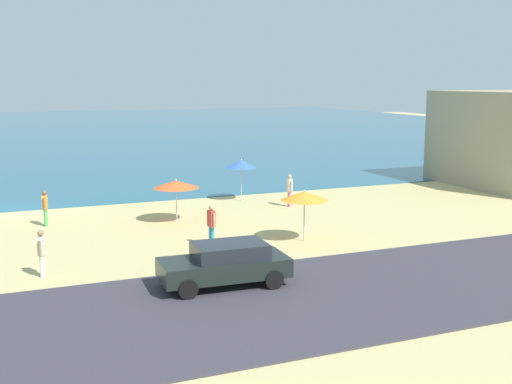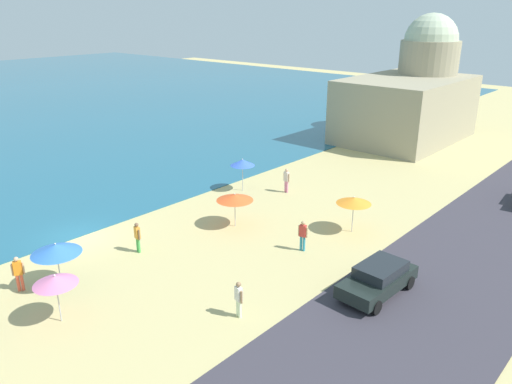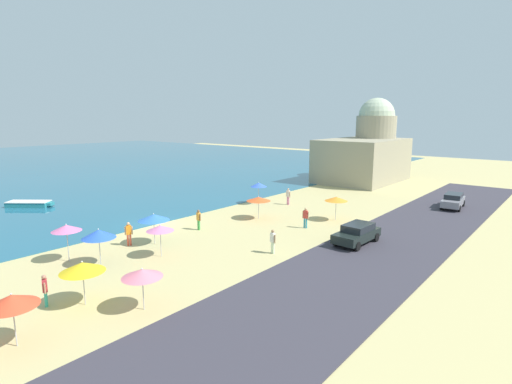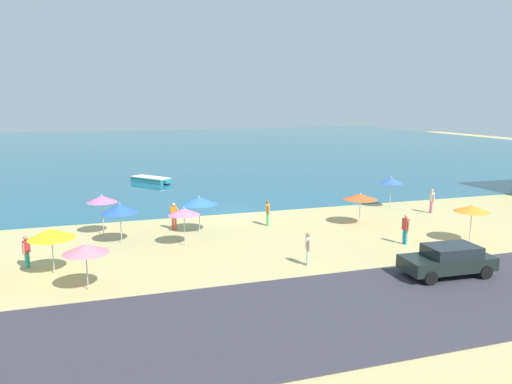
{
  "view_description": "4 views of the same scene",
  "coord_description": "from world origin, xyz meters",
  "px_view_note": "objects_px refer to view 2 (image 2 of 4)",
  "views": [
    {
      "loc": [
        -0.76,
        -35.4,
        6.88
      ],
      "look_at": [
        11.73,
        -5.2,
        1.12
      ],
      "focal_mm": 45.0,
      "sensor_mm": 36.0,
      "label": 1
    },
    {
      "loc": [
        -12.57,
        -25.15,
        12.49
      ],
      "look_at": [
        10.98,
        -4.13,
        0.84
      ],
      "focal_mm": 35.0,
      "sensor_mm": 36.0,
      "label": 2
    },
    {
      "loc": [
        -20.36,
        -28.17,
        9.21
      ],
      "look_at": [
        10.85,
        -2.48,
        1.64
      ],
      "focal_mm": 28.0,
      "sensor_mm": 36.0,
      "label": 3
    },
    {
      "loc": [
        -9.29,
        -34.44,
        8.14
      ],
      "look_at": [
        2.16,
        0.81,
        1.36
      ],
      "focal_mm": 35.0,
      "sensor_mm": 36.0,
      "label": 4
    }
  ],
  "objects_px": {
    "beach_umbrella_8": "(55,280)",
    "beach_umbrella_0": "(243,163)",
    "bather_5": "(18,272)",
    "harbor_fortress": "(414,95)",
    "bather_0": "(137,236)",
    "beach_umbrella_2": "(56,249)",
    "beach_umbrella_4": "(354,200)",
    "beach_umbrella_7": "(235,197)",
    "bather_2": "(239,297)",
    "bather_4": "(303,234)",
    "bather_3": "(286,179)",
    "parked_car_0": "(378,278)"
  },
  "relations": [
    {
      "from": "beach_umbrella_2",
      "to": "harbor_fortress",
      "type": "distance_m",
      "value": 39.15
    },
    {
      "from": "parked_car_0",
      "to": "harbor_fortress",
      "type": "xyz_separation_m",
      "value": [
        29.61,
        12.59,
        3.41
      ]
    },
    {
      "from": "bather_5",
      "to": "beach_umbrella_8",
      "type": "bearing_deg",
      "value": -89.59
    },
    {
      "from": "beach_umbrella_0",
      "to": "bather_3",
      "type": "distance_m",
      "value": 3.36
    },
    {
      "from": "beach_umbrella_7",
      "to": "bather_0",
      "type": "distance_m",
      "value": 6.25
    },
    {
      "from": "beach_umbrella_4",
      "to": "beach_umbrella_8",
      "type": "xyz_separation_m",
      "value": [
        -16.06,
        4.4,
        -0.01
      ]
    },
    {
      "from": "parked_car_0",
      "to": "beach_umbrella_2",
      "type": "bearing_deg",
      "value": 129.36
    },
    {
      "from": "bather_4",
      "to": "parked_car_0",
      "type": "distance_m",
      "value": 5.42
    },
    {
      "from": "bather_2",
      "to": "beach_umbrella_4",
      "type": "bearing_deg",
      "value": 5.33
    },
    {
      "from": "beach_umbrella_7",
      "to": "bather_5",
      "type": "xyz_separation_m",
      "value": [
        -12.04,
        2.37,
        -0.88
      ]
    },
    {
      "from": "bather_3",
      "to": "beach_umbrella_4",
      "type": "bearing_deg",
      "value": -110.72
    },
    {
      "from": "beach_umbrella_4",
      "to": "bather_3",
      "type": "height_order",
      "value": "beach_umbrella_4"
    },
    {
      "from": "beach_umbrella_0",
      "to": "beach_umbrella_4",
      "type": "bearing_deg",
      "value": -95.17
    },
    {
      "from": "bather_4",
      "to": "bather_5",
      "type": "bearing_deg",
      "value": 148.67
    },
    {
      "from": "beach_umbrella_0",
      "to": "bather_3",
      "type": "xyz_separation_m",
      "value": [
        1.81,
        -2.6,
        -1.12
      ]
    },
    {
      "from": "bather_4",
      "to": "beach_umbrella_8",
      "type": "bearing_deg",
      "value": 163.07
    },
    {
      "from": "bather_2",
      "to": "bather_4",
      "type": "distance_m",
      "value": 7.06
    },
    {
      "from": "bather_4",
      "to": "beach_umbrella_4",
      "type": "bearing_deg",
      "value": -10.24
    },
    {
      "from": "bather_3",
      "to": "parked_car_0",
      "type": "distance_m",
      "value": 14.1
    },
    {
      "from": "beach_umbrella_0",
      "to": "bather_4",
      "type": "relative_size",
      "value": 1.37
    },
    {
      "from": "bather_5",
      "to": "bather_2",
      "type": "bearing_deg",
      "value": -59.86
    },
    {
      "from": "beach_umbrella_2",
      "to": "parked_car_0",
      "type": "height_order",
      "value": "beach_umbrella_2"
    },
    {
      "from": "bather_0",
      "to": "parked_car_0",
      "type": "height_order",
      "value": "bather_0"
    },
    {
      "from": "beach_umbrella_4",
      "to": "beach_umbrella_7",
      "type": "relative_size",
      "value": 1.01
    },
    {
      "from": "beach_umbrella_8",
      "to": "bather_4",
      "type": "xyz_separation_m",
      "value": [
        12.12,
        -3.69,
        -0.99
      ]
    },
    {
      "from": "beach_umbrella_2",
      "to": "beach_umbrella_4",
      "type": "height_order",
      "value": "beach_umbrella_2"
    },
    {
      "from": "beach_umbrella_0",
      "to": "beach_umbrella_7",
      "type": "bearing_deg",
      "value": -140.98
    },
    {
      "from": "bather_5",
      "to": "harbor_fortress",
      "type": "xyz_separation_m",
      "value": [
        40.48,
        -0.06,
        3.25
      ]
    },
    {
      "from": "beach_umbrella_7",
      "to": "harbor_fortress",
      "type": "height_order",
      "value": "harbor_fortress"
    },
    {
      "from": "bather_3",
      "to": "bather_5",
      "type": "bearing_deg",
      "value": 177.02
    },
    {
      "from": "bather_2",
      "to": "bather_5",
      "type": "relative_size",
      "value": 0.96
    },
    {
      "from": "bather_2",
      "to": "bather_4",
      "type": "bearing_deg",
      "value": 14.09
    },
    {
      "from": "bather_3",
      "to": "harbor_fortress",
      "type": "distance_m",
      "value": 21.96
    },
    {
      "from": "beach_umbrella_7",
      "to": "beach_umbrella_8",
      "type": "distance_m",
      "value": 12.09
    },
    {
      "from": "bather_5",
      "to": "harbor_fortress",
      "type": "bearing_deg",
      "value": -0.09
    },
    {
      "from": "beach_umbrella_7",
      "to": "bather_4",
      "type": "bearing_deg",
      "value": -88.84
    },
    {
      "from": "beach_umbrella_4",
      "to": "bather_2",
      "type": "bearing_deg",
      "value": -174.67
    },
    {
      "from": "beach_umbrella_2",
      "to": "bather_5",
      "type": "distance_m",
      "value": 2.08
    },
    {
      "from": "beach_umbrella_2",
      "to": "bather_4",
      "type": "bearing_deg",
      "value": -30.29
    },
    {
      "from": "bather_2",
      "to": "parked_car_0",
      "type": "distance_m",
      "value": 6.61
    },
    {
      "from": "bather_0",
      "to": "harbor_fortress",
      "type": "bearing_deg",
      "value": 1.29
    },
    {
      "from": "beach_umbrella_4",
      "to": "parked_car_0",
      "type": "height_order",
      "value": "beach_umbrella_4"
    },
    {
      "from": "beach_umbrella_0",
      "to": "bather_0",
      "type": "distance_m",
      "value": 11.25
    },
    {
      "from": "bather_3",
      "to": "harbor_fortress",
      "type": "relative_size",
      "value": 0.13
    },
    {
      "from": "beach_umbrella_0",
      "to": "bather_0",
      "type": "bearing_deg",
      "value": -167.31
    },
    {
      "from": "beach_umbrella_7",
      "to": "harbor_fortress",
      "type": "bearing_deg",
      "value": 4.64
    },
    {
      "from": "beach_umbrella_2",
      "to": "bather_0",
      "type": "bearing_deg",
      "value": 3.55
    },
    {
      "from": "beach_umbrella_8",
      "to": "beach_umbrella_0",
      "type": "bearing_deg",
      "value": 17.45
    },
    {
      "from": "bather_3",
      "to": "harbor_fortress",
      "type": "xyz_separation_m",
      "value": [
        21.7,
        0.92,
        3.24
      ]
    },
    {
      "from": "bather_2",
      "to": "bather_3",
      "type": "relative_size",
      "value": 0.95
    }
  ]
}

